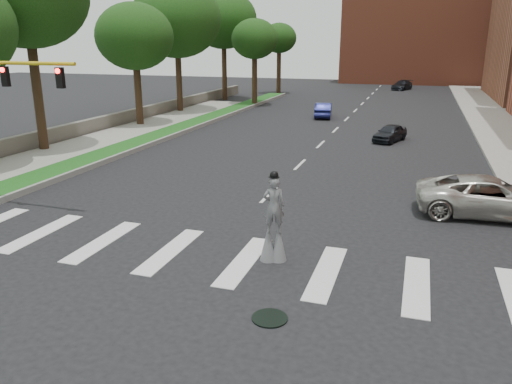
% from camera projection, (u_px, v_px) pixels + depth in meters
% --- Properties ---
extents(ground_plane, '(160.00, 160.00, 0.00)m').
position_uv_depth(ground_plane, '(193.00, 269.00, 15.02)').
color(ground_plane, black).
rests_on(ground_plane, ground).
extents(grass_median, '(2.00, 60.00, 0.25)m').
position_uv_depth(grass_median, '(166.00, 133.00, 36.60)').
color(grass_median, '#154C15').
rests_on(grass_median, ground).
extents(median_curb, '(0.20, 60.00, 0.28)m').
position_uv_depth(median_curb, '(179.00, 134.00, 36.29)').
color(median_curb, gray).
rests_on(median_curb, ground).
extents(sidewalk_left, '(4.00, 60.00, 0.18)m').
position_uv_depth(sidewalk_left, '(36.00, 160.00, 28.40)').
color(sidewalk_left, gray).
rests_on(sidewalk_left, ground).
extents(stone_wall, '(0.50, 56.00, 1.10)m').
position_uv_depth(stone_wall, '(116.00, 120.00, 39.94)').
color(stone_wall, '#625C54').
rests_on(stone_wall, ground).
extents(manhole, '(0.90, 0.90, 0.04)m').
position_uv_depth(manhole, '(270.00, 318.00, 12.31)').
color(manhole, black).
rests_on(manhole, ground).
extents(building_backdrop, '(26.00, 14.00, 18.00)m').
position_uv_depth(building_backdrop, '(427.00, 26.00, 81.63)').
color(building_backdrop, '#A44C33').
rests_on(building_backdrop, ground).
extents(stilt_performer, '(0.83, 0.61, 2.88)m').
position_uv_depth(stilt_performer, '(274.00, 226.00, 15.30)').
color(stilt_performer, '#301F13').
rests_on(stilt_performer, ground).
extents(suv_crossing, '(5.73, 2.94, 1.55)m').
position_uv_depth(suv_crossing, '(491.00, 197.00, 19.39)').
color(suv_crossing, beige).
rests_on(suv_crossing, ground).
extents(car_near, '(2.41, 3.68, 1.17)m').
position_uv_depth(car_near, '(390.00, 133.00, 34.07)').
color(car_near, black).
rests_on(car_near, ground).
extents(car_mid, '(1.98, 4.19, 1.33)m').
position_uv_depth(car_mid, '(323.00, 110.00, 44.87)').
color(car_mid, navy).
rests_on(car_mid, ground).
extents(car_far, '(3.13, 4.85, 1.31)m').
position_uv_depth(car_far, '(402.00, 85.00, 70.75)').
color(car_far, black).
rests_on(car_far, ground).
extents(tree_3, '(6.02, 6.02, 9.51)m').
position_uv_depth(tree_3, '(134.00, 37.00, 38.54)').
color(tree_3, '#301F13').
rests_on(tree_3, ground).
extents(tree_4, '(8.28, 8.28, 12.09)m').
position_uv_depth(tree_4, '(176.00, 19.00, 45.86)').
color(tree_4, '#301F13').
rests_on(tree_4, ground).
extents(tree_5, '(7.55, 7.55, 12.15)m').
position_uv_depth(tree_5, '(223.00, 20.00, 56.23)').
color(tree_5, '#301F13').
rests_on(tree_5, ground).
extents(tree_6, '(4.83, 4.83, 8.90)m').
position_uv_depth(tree_6, '(255.00, 40.00, 51.57)').
color(tree_6, '#301F13').
rests_on(tree_6, ground).
extents(tree_7, '(4.44, 4.44, 8.91)m').
position_uv_depth(tree_7, '(279.00, 39.00, 63.82)').
color(tree_7, '#301F13').
rests_on(tree_7, ground).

